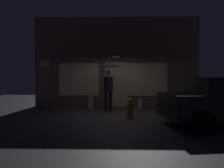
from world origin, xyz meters
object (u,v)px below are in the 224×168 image
Objects in this scene: sidewalk_bollard at (140,104)px; person_with_umbrella at (108,74)px; fire_hydrant at (130,109)px; street_sign_post at (45,80)px; sidewalk_bollard_2 at (90,102)px.

person_with_umbrella is at bearing -152.64° from sidewalk_bollard.
fire_hydrant is (0.85, -1.63, -1.27)m from person_with_umbrella.
person_with_umbrella is at bearing -10.40° from street_sign_post.
street_sign_post is at bearing 150.06° from fire_hydrant.
fire_hydrant is (3.76, -2.16, -1.00)m from street_sign_post.
sidewalk_bollard_2 is 0.86× the size of fire_hydrant.
person_with_umbrella is 1.80m from sidewalk_bollard_2.
person_with_umbrella is 2.13m from sidewalk_bollard.
sidewalk_bollard is (4.35, 0.21, -1.11)m from street_sign_post.
sidewalk_bollard_2 is at bearing 176.89° from sidewalk_bollard.
sidewalk_bollard_2 is (-0.90, 0.87, -1.30)m from person_with_umbrella.
street_sign_post is at bearing -170.40° from sidewalk_bollard_2.
street_sign_post is 2.28m from sidewalk_bollard_2.
street_sign_post reaches higher than fire_hydrant.
sidewalk_bollard is at bearing 2.80° from street_sign_post.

